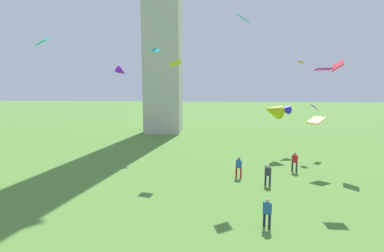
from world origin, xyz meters
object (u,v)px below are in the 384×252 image
object	(u,v)px
kite_flying_1	(338,65)
person_0	(239,166)
kite_flying_6	(272,111)
kite_flying_2	(316,120)
kite_flying_10	(155,50)
kite_flying_3	(324,69)
kite_flying_4	(175,63)
kite_flying_8	(243,18)
kite_flying_7	(121,72)
kite_flying_9	(43,41)
person_1	(267,211)
person_2	(295,161)
person_3	(268,174)
kite_flying_5	(301,62)
kite_flying_11	(284,110)
kite_flying_0	(314,107)

from	to	relation	value
kite_flying_1	person_0	bearing A→B (deg)	139.62
person_0	kite_flying_6	world-z (taller)	kite_flying_6
kite_flying_2	kite_flying_10	size ratio (longest dim) A/B	1.43
kite_flying_3	kite_flying_2	bearing A→B (deg)	75.39
kite_flying_10	kite_flying_4	bearing A→B (deg)	-31.98
person_0	kite_flying_8	distance (m)	12.43
kite_flying_2	kite_flying_4	world-z (taller)	kite_flying_4
kite_flying_2	kite_flying_7	bearing A→B (deg)	-64.47
kite_flying_4	kite_flying_9	world-z (taller)	kite_flying_9
person_1	kite_flying_2	size ratio (longest dim) A/B	0.92
kite_flying_10	person_0	bearing A→B (deg)	-15.57
kite_flying_2	kite_flying_9	size ratio (longest dim) A/B	1.20
kite_flying_4	person_0	bearing A→B (deg)	147.81
person_2	person_3	bearing A→B (deg)	90.24
kite_flying_3	kite_flying_7	distance (m)	22.05
person_2	kite_flying_5	bearing A→B (deg)	-67.65
kite_flying_1	kite_flying_11	size ratio (longest dim) A/B	1.16
person_3	kite_flying_8	size ratio (longest dim) A/B	1.12
person_2	kite_flying_9	xyz separation A→B (m)	(-23.43, 0.87, 10.87)
person_0	kite_flying_4	xyz separation A→B (m)	(-5.76, 3.07, 8.80)
person_3	kite_flying_10	bearing A→B (deg)	-12.87
kite_flying_11	kite_flying_0	bearing A→B (deg)	45.35
kite_flying_0	kite_flying_5	bearing A→B (deg)	60.89
person_2	kite_flying_11	size ratio (longest dim) A/B	1.02
kite_flying_1	kite_flying_11	xyz separation A→B (m)	(-4.01, 4.47, -4.77)
person_0	kite_flying_7	xyz separation A→B (m)	(-12.85, 9.75, 8.27)
kite_flying_0	kite_flying_5	distance (m)	5.76
kite_flying_5	kite_flying_6	world-z (taller)	kite_flying_5
kite_flying_6	kite_flying_10	size ratio (longest dim) A/B	2.21
person_2	kite_flying_3	world-z (taller)	kite_flying_3
kite_flying_2	kite_flying_1	bearing A→B (deg)	-175.57
kite_flying_1	kite_flying_3	distance (m)	8.37
kite_flying_0	kite_flying_2	world-z (taller)	kite_flying_0
kite_flying_3	kite_flying_4	world-z (taller)	kite_flying_4
kite_flying_1	kite_flying_4	size ratio (longest dim) A/B	1.96
kite_flying_3	kite_flying_11	bearing A→B (deg)	90.14
kite_flying_2	kite_flying_6	world-z (taller)	kite_flying_6
kite_flying_4	kite_flying_7	xyz separation A→B (m)	(-7.08, 6.68, -0.53)
kite_flying_1	kite_flying_8	bearing A→B (deg)	134.83
kite_flying_1	kite_flying_5	distance (m)	6.53
kite_flying_1	kite_flying_10	size ratio (longest dim) A/B	1.59
person_0	kite_flying_11	world-z (taller)	kite_flying_11
kite_flying_4	kite_flying_10	distance (m)	9.51
kite_flying_5	kite_flying_11	xyz separation A→B (m)	(-2.05, -1.72, -5.48)
person_2	kite_flying_10	distance (m)	20.43
kite_flying_0	kite_flying_6	distance (m)	5.03
person_0	kite_flying_1	world-z (taller)	kite_flying_1
kite_flying_0	kite_flying_8	size ratio (longest dim) A/B	0.82
kite_flying_2	kite_flying_7	world-z (taller)	kite_flying_7
person_1	kite_flying_6	bearing A→B (deg)	129.90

